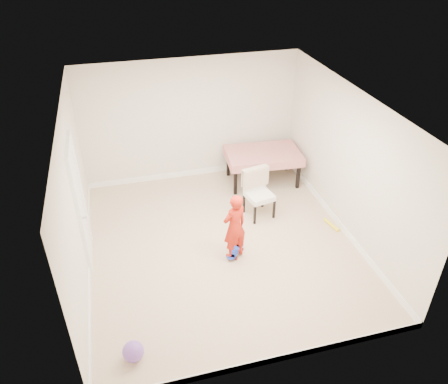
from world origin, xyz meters
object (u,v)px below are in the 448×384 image
object	(u,v)px
dining_table	(263,167)
balloon	(133,351)
dining_chair	(259,194)
skateboard	(235,252)
child	(235,228)

from	to	relation	value
dining_table	balloon	xyz separation A→B (m)	(-3.07, -3.81, -0.22)
dining_chair	skateboard	size ratio (longest dim) A/B	1.93
dining_table	child	xyz separation A→B (m)	(-1.26, -2.22, 0.24)
dining_table	dining_chair	xyz separation A→B (m)	(-0.47, -1.17, 0.12)
dining_table	dining_chair	size ratio (longest dim) A/B	1.61
skateboard	balloon	size ratio (longest dim) A/B	1.75
child	dining_table	bearing A→B (deg)	-139.80
dining_chair	child	xyz separation A→B (m)	(-0.79, -1.05, 0.13)
skateboard	child	distance (m)	0.57
skateboard	balloon	xyz separation A→B (m)	(-1.85, -1.66, 0.10)
child	balloon	bearing A→B (deg)	21.05
dining_table	skateboard	xyz separation A→B (m)	(-1.22, -2.15, -0.32)
dining_chair	balloon	xyz separation A→B (m)	(-2.60, -2.64, -0.33)
child	skateboard	bearing A→B (deg)	-141.27
balloon	dining_chair	bearing A→B (deg)	45.42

